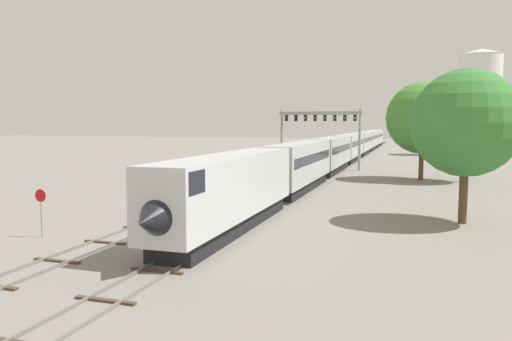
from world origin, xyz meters
TOP-DOWN VIEW (x-y plane):
  - ground_plane at (0.00, 0.00)m, footprint 400.00×400.00m
  - track_main at (2.00, 60.00)m, footprint 2.60×200.00m
  - track_near at (-3.50, 40.00)m, footprint 2.60×160.00m
  - passenger_train at (2.00, 63.66)m, footprint 3.04×139.95m
  - signal_gantry at (-0.25, 46.51)m, footprint 12.10×0.49m
  - water_tower at (25.69, 89.42)m, footprint 8.67×8.67m
  - stop_sign at (-8.00, -1.82)m, footprint 0.76×0.08m
  - trackside_tree_left at (18.52, 36.09)m, footprint 7.70×7.70m
  - trackside_tree_mid at (13.82, 36.68)m, footprint 8.49×8.49m
  - trackside_tree_right at (16.26, 10.21)m, footprint 7.21×7.21m

SIDE VIEW (x-z plane):
  - ground_plane at x=0.00m, z-range 0.00..0.00m
  - track_main at x=2.00m, z-range -0.01..0.15m
  - track_near at x=-3.50m, z-range -0.01..0.15m
  - stop_sign at x=-8.00m, z-range 0.43..3.31m
  - passenger_train at x=2.00m, z-range 0.21..5.01m
  - signal_gantry at x=-0.25m, z-range 2.12..10.95m
  - trackside_tree_right at x=16.26m, z-range 1.58..11.98m
  - trackside_tree_mid at x=13.82m, z-range 1.56..13.18m
  - trackside_tree_left at x=18.52m, z-range 2.42..15.02m
  - water_tower at x=25.69m, z-range 5.90..28.16m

